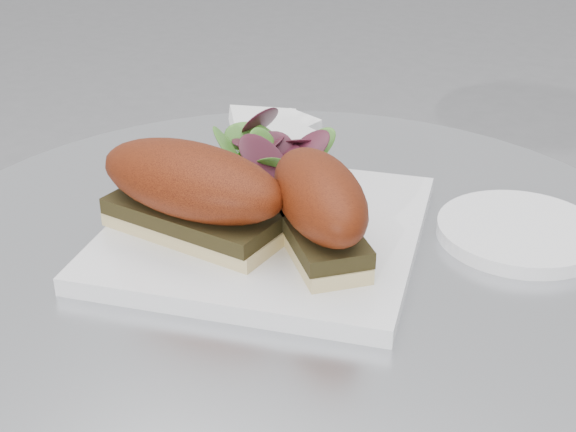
% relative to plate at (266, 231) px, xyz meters
% --- Properties ---
extents(plate, '(0.32, 0.32, 0.02)m').
position_rel_plate_xyz_m(plate, '(0.00, 0.00, 0.00)').
color(plate, white).
rests_on(plate, table).
extents(sandwich_left, '(0.19, 0.10, 0.08)m').
position_rel_plate_xyz_m(sandwich_left, '(-0.05, -0.05, 0.05)').
color(sandwich_left, '#D2C483').
rests_on(sandwich_left, plate).
extents(sandwich_right, '(0.15, 0.15, 0.08)m').
position_rel_plate_xyz_m(sandwich_right, '(0.06, -0.02, 0.05)').
color(sandwich_right, '#D2C483').
rests_on(sandwich_right, plate).
extents(salad, '(0.12, 0.12, 0.05)m').
position_rel_plate_xyz_m(salad, '(-0.05, 0.08, 0.03)').
color(salad, '#539C33').
rests_on(salad, plate).
extents(napkin, '(0.13, 0.13, 0.02)m').
position_rel_plate_xyz_m(napkin, '(-0.09, 0.19, 0.00)').
color(napkin, white).
rests_on(napkin, table).
extents(saucer, '(0.15, 0.15, 0.01)m').
position_rel_plate_xyz_m(saucer, '(0.20, 0.11, -0.00)').
color(saucer, white).
rests_on(saucer, table).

